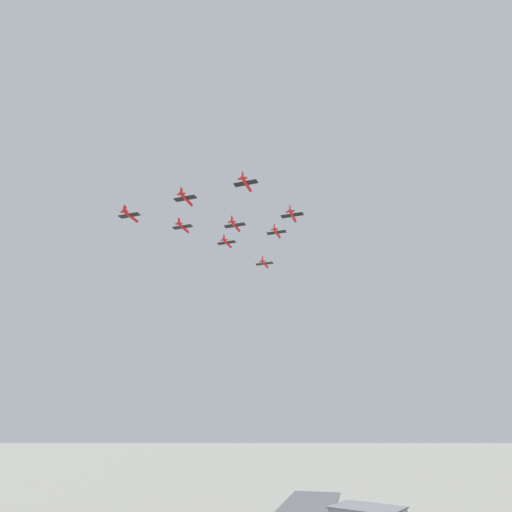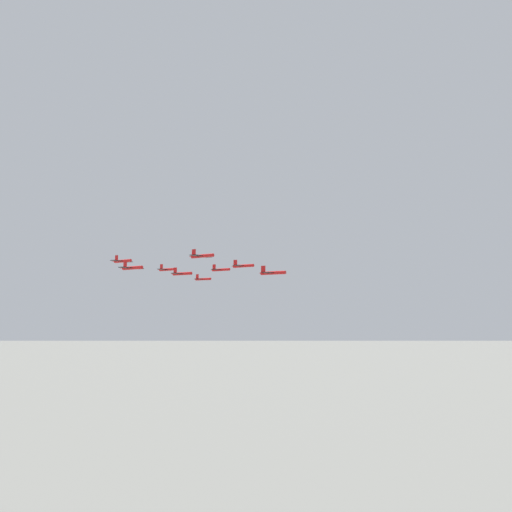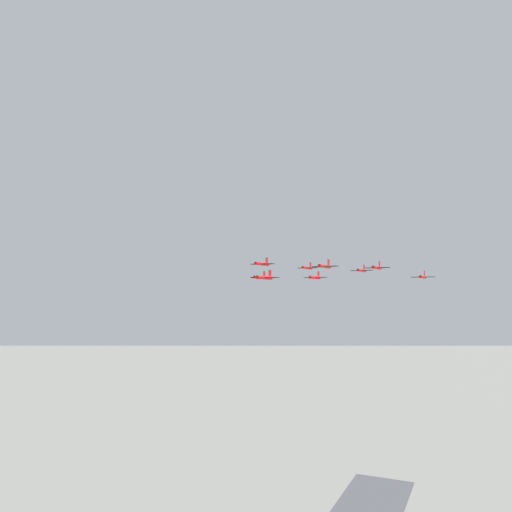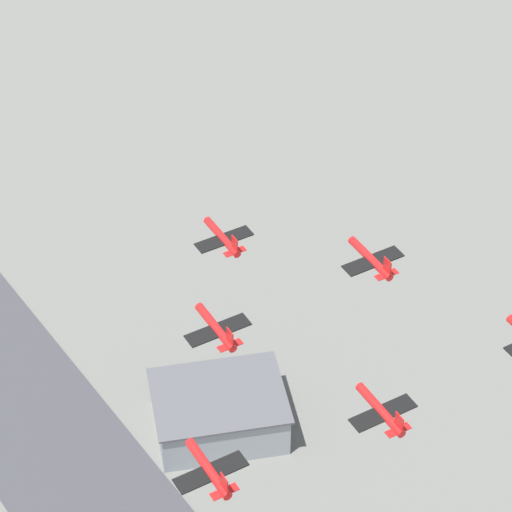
% 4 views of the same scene
% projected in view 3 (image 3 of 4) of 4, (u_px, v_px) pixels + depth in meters
% --- Properties ---
extents(jet_0, '(7.73, 7.95, 2.68)m').
position_uv_depth(jet_0, '(265.00, 278.00, 132.27)').
color(jet_0, red).
extents(jet_1, '(7.73, 7.95, 2.68)m').
position_uv_depth(jet_1, '(325.00, 266.00, 142.69)').
color(jet_1, red).
extents(jet_2, '(7.73, 7.95, 2.68)m').
position_uv_depth(jet_2, '(262.00, 264.00, 152.75)').
color(jet_2, red).
extents(jet_3, '(7.73, 7.95, 2.68)m').
position_uv_depth(jet_3, '(377.00, 268.00, 152.84)').
color(jet_3, red).
extents(jet_4, '(7.73, 7.95, 2.68)m').
position_uv_depth(jet_4, '(315.00, 277.00, 162.58)').
color(jet_4, red).
extents(jet_5, '(7.73, 7.95, 2.68)m').
position_uv_depth(jet_5, '(260.00, 277.00, 172.57)').
color(jet_5, red).
extents(jet_6, '(7.73, 7.95, 2.68)m').
position_uv_depth(jet_6, '(423.00, 277.00, 162.78)').
color(jet_6, red).
extents(jet_7, '(7.73, 7.95, 2.68)m').
position_uv_depth(jet_7, '(362.00, 270.00, 172.94)').
color(jet_7, red).
extents(jet_8, '(7.73, 7.95, 2.68)m').
position_uv_depth(jet_8, '(307.00, 268.00, 183.01)').
color(jet_8, red).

